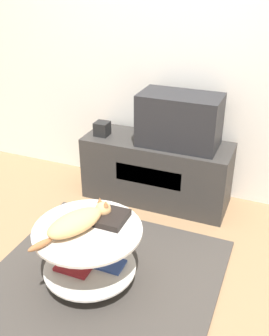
% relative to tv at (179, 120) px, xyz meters
% --- Properties ---
extents(ground_plane, '(12.00, 12.00, 0.00)m').
position_rel_tv_xyz_m(ground_plane, '(-0.16, -1.15, -0.77)').
color(ground_plane, '#93704C').
extents(wall_back, '(8.00, 0.05, 2.60)m').
position_rel_tv_xyz_m(wall_back, '(-0.16, 0.31, 0.53)').
color(wall_back, silver).
rests_on(wall_back, ground_plane).
extents(rug, '(1.48, 1.52, 0.02)m').
position_rel_tv_xyz_m(rug, '(-0.16, -1.15, -0.76)').
color(rug, '#3D3833').
rests_on(rug, ground_plane).
extents(tv_stand, '(1.25, 0.44, 0.56)m').
position_rel_tv_xyz_m(tv_stand, '(-0.18, 0.00, -0.49)').
color(tv_stand, '#33302D').
rests_on(tv_stand, ground_plane).
extents(tv, '(0.64, 0.36, 0.42)m').
position_rel_tv_xyz_m(tv, '(0.00, 0.00, 0.00)').
color(tv, '#232326').
rests_on(tv, tv_stand).
extents(speaker, '(0.12, 0.12, 0.12)m').
position_rel_tv_xyz_m(speaker, '(-0.66, -0.05, -0.15)').
color(speaker, black).
rests_on(speaker, tv_stand).
extents(coffee_table, '(0.68, 0.68, 0.41)m').
position_rel_tv_xyz_m(coffee_table, '(-0.23, -1.15, -0.49)').
color(coffee_table, '#B2B2B7').
rests_on(coffee_table, rug).
extents(dvd_box, '(0.22, 0.22, 0.04)m').
position_rel_tv_xyz_m(dvd_box, '(-0.14, -1.01, -0.32)').
color(dvd_box, black).
rests_on(dvd_box, coffee_table).
extents(cat, '(0.32, 0.56, 0.13)m').
position_rel_tv_xyz_m(cat, '(-0.28, -1.17, -0.28)').
color(cat, tan).
rests_on(cat, coffee_table).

